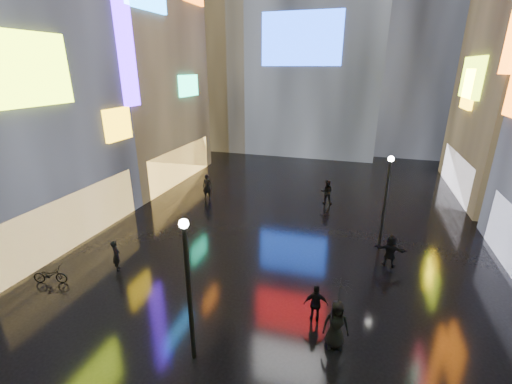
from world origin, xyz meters
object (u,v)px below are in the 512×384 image
at_px(lamp_near, 189,284).
at_px(bicycle, 50,275).
at_px(lamp_far, 386,198).
at_px(pedestrian_3, 316,304).

distance_m(lamp_near, bicycle, 8.88).
xyz_separation_m(lamp_near, lamp_far, (6.29, 9.84, 0.00)).
height_order(lamp_far, bicycle, lamp_far).
bearing_deg(pedestrian_3, lamp_far, -122.31).
relative_size(pedestrian_3, bicycle, 1.03).
distance_m(lamp_near, pedestrian_3, 5.25).
bearing_deg(lamp_far, lamp_near, -122.56).
relative_size(lamp_near, pedestrian_3, 3.27).
height_order(lamp_near, bicycle, lamp_near).
distance_m(lamp_far, pedestrian_3, 7.60).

